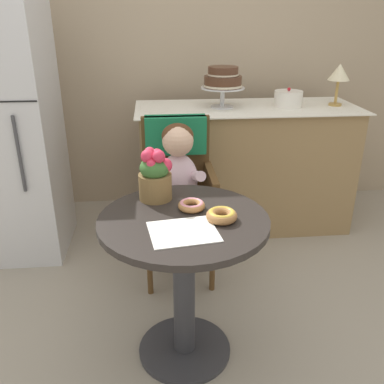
{
  "coord_description": "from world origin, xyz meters",
  "views": [
    {
      "loc": [
        -0.11,
        -1.54,
        1.51
      ],
      "look_at": [
        0.05,
        0.15,
        0.77
      ],
      "focal_mm": 38.93,
      "sensor_mm": 36.0,
      "label": 1
    }
  ],
  "objects_px": {
    "cafe_table": "(184,261)",
    "donut_mid": "(192,205)",
    "donut_front": "(222,215)",
    "table_lamp": "(339,74)",
    "wicker_chair": "(177,173)",
    "seated_child": "(179,176)",
    "tiered_cake_stand": "(223,80)",
    "refrigerator": "(2,127)",
    "round_layer_cake": "(288,99)",
    "flower_vase": "(155,175)"
  },
  "relations": [
    {
      "from": "tiered_cake_stand",
      "to": "refrigerator",
      "type": "xyz_separation_m",
      "value": [
        -1.42,
        -0.2,
        -0.23
      ]
    },
    {
      "from": "cafe_table",
      "to": "donut_mid",
      "type": "relative_size",
      "value": 6.1
    },
    {
      "from": "cafe_table",
      "to": "donut_mid",
      "type": "bearing_deg",
      "value": 62.56
    },
    {
      "from": "wicker_chair",
      "to": "flower_vase",
      "type": "distance_m",
      "value": 0.59
    },
    {
      "from": "table_lamp",
      "to": "refrigerator",
      "type": "height_order",
      "value": "refrigerator"
    },
    {
      "from": "wicker_chair",
      "to": "tiered_cake_stand",
      "type": "distance_m",
      "value": 0.79
    },
    {
      "from": "seated_child",
      "to": "donut_mid",
      "type": "bearing_deg",
      "value": -87.38
    },
    {
      "from": "wicker_chair",
      "to": "donut_mid",
      "type": "relative_size",
      "value": 8.09
    },
    {
      "from": "cafe_table",
      "to": "seated_child",
      "type": "relative_size",
      "value": 0.99
    },
    {
      "from": "flower_vase",
      "to": "refrigerator",
      "type": "distance_m",
      "value": 1.3
    },
    {
      "from": "table_lamp",
      "to": "refrigerator",
      "type": "xyz_separation_m",
      "value": [
        -2.23,
        -0.19,
        -0.27
      ]
    },
    {
      "from": "cafe_table",
      "to": "round_layer_cake",
      "type": "distance_m",
      "value": 1.59
    },
    {
      "from": "seated_child",
      "to": "table_lamp",
      "type": "height_order",
      "value": "table_lamp"
    },
    {
      "from": "seated_child",
      "to": "table_lamp",
      "type": "xyz_separation_m",
      "value": [
        1.16,
        0.7,
        0.44
      ]
    },
    {
      "from": "tiered_cake_stand",
      "to": "cafe_table",
      "type": "bearing_deg",
      "value": -105.89
    },
    {
      "from": "wicker_chair",
      "to": "table_lamp",
      "type": "bearing_deg",
      "value": 22.79
    },
    {
      "from": "donut_mid",
      "to": "tiered_cake_stand",
      "type": "height_order",
      "value": "tiered_cake_stand"
    },
    {
      "from": "seated_child",
      "to": "donut_mid",
      "type": "height_order",
      "value": "seated_child"
    },
    {
      "from": "cafe_table",
      "to": "flower_vase",
      "type": "distance_m",
      "value": 0.4
    },
    {
      "from": "round_layer_cake",
      "to": "table_lamp",
      "type": "xyz_separation_m",
      "value": [
        0.35,
        0.0,
        0.16
      ]
    },
    {
      "from": "flower_vase",
      "to": "table_lamp",
      "type": "relative_size",
      "value": 0.84
    },
    {
      "from": "flower_vase",
      "to": "wicker_chair",
      "type": "bearing_deg",
      "value": 76.58
    },
    {
      "from": "wicker_chair",
      "to": "seated_child",
      "type": "relative_size",
      "value": 1.31
    },
    {
      "from": "cafe_table",
      "to": "donut_mid",
      "type": "distance_m",
      "value": 0.25
    },
    {
      "from": "tiered_cake_stand",
      "to": "flower_vase",
      "type": "bearing_deg",
      "value": -113.7
    },
    {
      "from": "flower_vase",
      "to": "round_layer_cake",
      "type": "xyz_separation_m",
      "value": [
        0.94,
        1.08,
        0.12
      ]
    },
    {
      "from": "refrigerator",
      "to": "round_layer_cake",
      "type": "bearing_deg",
      "value": 5.64
    },
    {
      "from": "cafe_table",
      "to": "donut_front",
      "type": "xyz_separation_m",
      "value": [
        0.15,
        -0.04,
        0.24
      ]
    },
    {
      "from": "round_layer_cake",
      "to": "cafe_table",
      "type": "bearing_deg",
      "value": -122.87
    },
    {
      "from": "round_layer_cake",
      "to": "seated_child",
      "type": "bearing_deg",
      "value": -139.36
    },
    {
      "from": "wicker_chair",
      "to": "flower_vase",
      "type": "bearing_deg",
      "value": -105.84
    },
    {
      "from": "seated_child",
      "to": "tiered_cake_stand",
      "type": "distance_m",
      "value": 0.89
    },
    {
      "from": "flower_vase",
      "to": "round_layer_cake",
      "type": "relative_size",
      "value": 1.23
    },
    {
      "from": "flower_vase",
      "to": "refrigerator",
      "type": "bearing_deg",
      "value": 136.43
    },
    {
      "from": "wicker_chair",
      "to": "seated_child",
      "type": "xyz_separation_m",
      "value": [
        0.0,
        -0.16,
        0.04
      ]
    },
    {
      "from": "cafe_table",
      "to": "donut_front",
      "type": "bearing_deg",
      "value": -13.54
    },
    {
      "from": "tiered_cake_stand",
      "to": "refrigerator",
      "type": "distance_m",
      "value": 1.45
    },
    {
      "from": "donut_front",
      "to": "table_lamp",
      "type": "xyz_separation_m",
      "value": [
        1.02,
        1.33,
        0.37
      ]
    },
    {
      "from": "refrigerator",
      "to": "donut_front",
      "type": "bearing_deg",
      "value": -43.36
    },
    {
      "from": "flower_vase",
      "to": "round_layer_cake",
      "type": "bearing_deg",
      "value": 48.93
    },
    {
      "from": "refrigerator",
      "to": "table_lamp",
      "type": "bearing_deg",
      "value": 4.86
    },
    {
      "from": "flower_vase",
      "to": "round_layer_cake",
      "type": "distance_m",
      "value": 1.44
    },
    {
      "from": "seated_child",
      "to": "table_lamp",
      "type": "relative_size",
      "value": 2.55
    },
    {
      "from": "seated_child",
      "to": "round_layer_cake",
      "type": "relative_size",
      "value": 3.72
    },
    {
      "from": "donut_front",
      "to": "donut_mid",
      "type": "distance_m",
      "value": 0.16
    },
    {
      "from": "cafe_table",
      "to": "table_lamp",
      "type": "relative_size",
      "value": 2.53
    },
    {
      "from": "round_layer_cake",
      "to": "refrigerator",
      "type": "height_order",
      "value": "refrigerator"
    },
    {
      "from": "flower_vase",
      "to": "tiered_cake_stand",
      "type": "distance_m",
      "value": 1.22
    },
    {
      "from": "donut_front",
      "to": "donut_mid",
      "type": "xyz_separation_m",
      "value": [
        -0.11,
        0.12,
        -0.0
      ]
    },
    {
      "from": "wicker_chair",
      "to": "seated_child",
      "type": "height_order",
      "value": "seated_child"
    }
  ]
}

